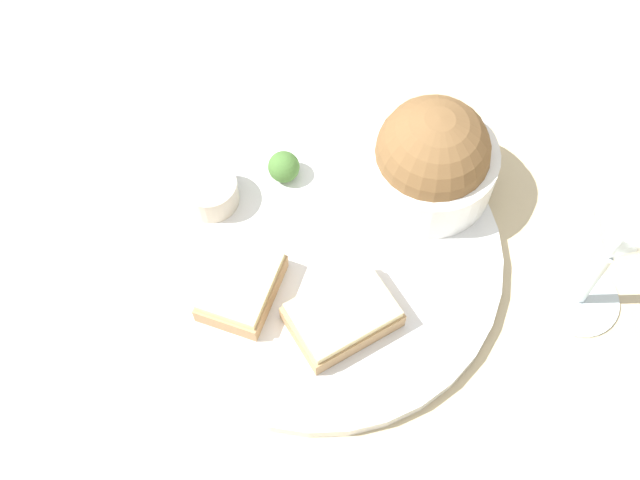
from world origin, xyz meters
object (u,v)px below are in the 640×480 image
(cheese_toast_near, at_px, (342,315))
(cheese_toast_far, at_px, (241,286))
(sauce_ramekin, at_px, (210,190))
(wine_glass, at_px, (625,235))
(salad_bowl, at_px, (431,159))

(cheese_toast_near, bearing_deg, cheese_toast_far, -58.94)
(sauce_ramekin, bearing_deg, wine_glass, 122.12)
(salad_bowl, distance_m, wine_glass, 0.17)
(cheese_toast_far, bearing_deg, sauce_ramekin, -112.66)
(salad_bowl, bearing_deg, cheese_toast_far, -7.73)
(cheese_toast_far, height_order, wine_glass, wine_glass)
(salad_bowl, bearing_deg, wine_glass, 97.06)
(sauce_ramekin, xyz_separation_m, cheese_toast_far, (0.04, 0.09, -0.00))
(cheese_toast_near, relative_size, cheese_toast_far, 1.04)
(sauce_ramekin, distance_m, cheese_toast_near, 0.16)
(salad_bowl, bearing_deg, sauce_ramekin, -36.50)
(wine_glass, bearing_deg, cheese_toast_near, -34.76)
(salad_bowl, relative_size, cheese_toast_far, 1.28)
(sauce_ramekin, bearing_deg, cheese_toast_far, 67.34)
(salad_bowl, distance_m, cheese_toast_far, 0.19)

